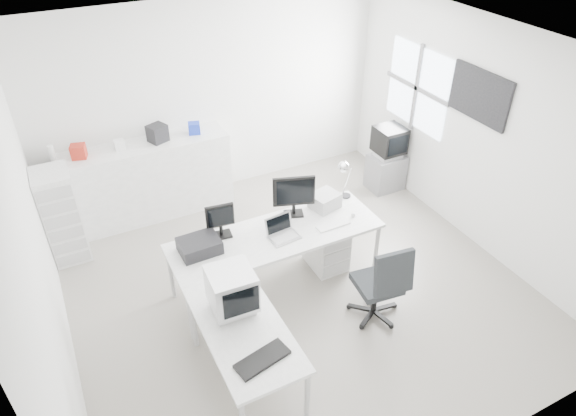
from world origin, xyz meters
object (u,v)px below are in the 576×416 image
laptop (284,230)px  tv_cabinet (385,172)px  side_desk (246,355)px  office_chair (377,280)px  crt_monitor (232,291)px  drawer_pedestal (326,245)px  main_desk (276,260)px  laser_printer (325,201)px  sideboard (150,180)px  lcd_monitor_small (220,221)px  crt_tv (389,142)px  lcd_monitor_large (294,197)px  filing_cabinet (62,215)px  inkjet_printer (199,246)px

laptop → tv_cabinet: bearing=22.9°
side_desk → office_chair: bearing=6.6°
laptop → crt_monitor: (-0.90, -0.75, 0.14)m
drawer_pedestal → office_chair: bearing=-87.0°
side_desk → tv_cabinet: size_ratio=2.58×
main_desk → laser_printer: size_ratio=7.50×
laser_printer → sideboard: size_ratio=0.15×
lcd_monitor_small → crt_tv: lcd_monitor_small is taller
crt_tv → office_chair: bearing=-128.1°
crt_monitor → lcd_monitor_large: bearing=45.3°
side_desk → laser_printer: bearing=39.5°
side_desk → crt_tv: size_ratio=2.80×
drawer_pedestal → crt_monitor: size_ratio=1.25×
side_desk → lcd_monitor_large: lcd_monitor_large is taller
tv_cabinet → sideboard: sideboard is taller
side_desk → laptop: (0.90, 1.00, 0.48)m
laser_printer → office_chair: size_ratio=0.32×
sideboard → filing_cabinet: filing_cabinet is taller
lcd_monitor_small → lcd_monitor_large: 0.90m
main_desk → filing_cabinet: size_ratio=1.97×
side_desk → sideboard: bearing=91.0°
lcd_monitor_small → crt_tv: (2.96, 0.95, -0.18)m
tv_cabinet → sideboard: (-3.31, 0.92, 0.28)m
lcd_monitor_large → filing_cabinet: (-2.44, 1.43, -0.39)m
laptop → office_chair: size_ratio=0.32×
lcd_monitor_small → sideboard: bearing=107.7°
lcd_monitor_small → main_desk: bearing=-17.4°
office_chair → main_desk: bearing=136.3°
inkjet_printer → sideboard: sideboard is taller
tv_cabinet → sideboard: bearing=164.5°
lcd_monitor_small → crt_tv: bearing=24.8°
crt_tv → lcd_monitor_small: bearing=-162.2°
drawer_pedestal → inkjet_printer: 1.64m
drawer_pedestal → crt_tv: bearing=33.9°
laptop → filing_cabinet: size_ratio=0.27×
office_chair → crt_tv: bearing=58.9°
drawer_pedestal → sideboard: (-1.60, 2.07, 0.25)m
inkjet_printer → tv_cabinet: size_ratio=0.78×
side_desk → office_chair: (1.60, 0.18, 0.13)m
laptop → tv_cabinet: 2.75m
laser_printer → tv_cabinet: 2.01m
laptop → office_chair: 1.13m
main_desk → crt_monitor: crt_monitor is taller
lcd_monitor_large → laptop: 0.48m
laser_printer → drawer_pedestal: bearing=-120.1°
drawer_pedestal → crt_tv: (1.71, 1.15, 0.47)m
main_desk → laser_printer: bearing=16.3°
inkjet_printer → laptop: size_ratio=1.31×
laser_printer → lcd_monitor_small: bearing=165.0°
side_desk → lcd_monitor_small: 1.50m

